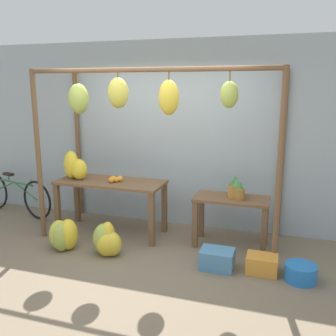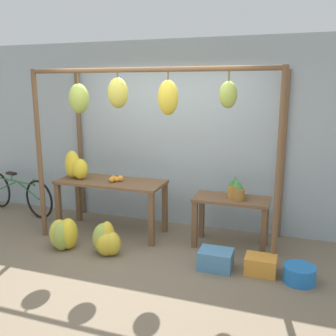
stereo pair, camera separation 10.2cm
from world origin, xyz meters
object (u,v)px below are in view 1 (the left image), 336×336
Objects in this scene: banana_pile_ground_left at (63,235)px; fruit_crate_purple at (262,264)px; orange_pile at (115,179)px; blue_bucket at (301,273)px; fruit_crate_white at (217,259)px; banana_pile_on_table at (75,167)px; parked_bicycle at (15,194)px; pineapple_cluster at (236,190)px; banana_pile_ground_right at (107,241)px.

banana_pile_ground_left is 1.32× the size of fruit_crate_purple.
orange_pile is 2.71m from blue_bucket.
fruit_crate_purple is at bearing -14.24° from orange_pile.
fruit_crate_white is 1.11× the size of fruit_crate_purple.
orange_pile reaches higher than fruit_crate_white.
banana_pile_on_table is 2.94m from fruit_crate_purple.
pineapple_cluster is at bearing -3.23° from parked_bicycle.
fruit_crate_purple is at bearing -11.59° from parked_bicycle.
orange_pile is 0.47× the size of fruit_crate_white.
orange_pile is at bearing 56.79° from banana_pile_ground_left.
pineapple_cluster is 1.30m from blue_bucket.
banana_pile_on_table is 1.09× the size of fruit_crate_white.
banana_pile_ground_right is at bearing -38.04° from banana_pile_on_table.
banana_pile_ground_right is at bearing -178.43° from blue_bucket.
banana_pile_ground_left is 1.88m from parked_bicycle.
fruit_crate_purple is (2.76, -0.52, -0.87)m from banana_pile_on_table.
fruit_crate_purple is (0.41, -0.64, -0.69)m from pineapple_cluster.
banana_pile_ground_left is at bearing -177.73° from banana_pile_ground_right.
orange_pile is 2.12m from parked_bicycle.
pineapple_cluster is at bearing 26.97° from banana_pile_ground_right.
parked_bicycle is at bearing 147.57° from banana_pile_ground_left.
fruit_crate_purple is (4.15, -0.85, -0.24)m from parked_bicycle.
parked_bicycle is 4.24m from fruit_crate_purple.
banana_pile_on_table reaches higher than orange_pile.
orange_pile is at bearing 165.76° from fruit_crate_purple.
banana_pile_ground_right is 0.27× the size of parked_bicycle.
banana_pile_on_table reaches higher than blue_bucket.
parked_bicycle is (-1.58, 1.00, 0.14)m from banana_pile_ground_left.
banana_pile_on_table is 1.22× the size of blue_bucket.
fruit_crate_purple is (2.11, -0.54, -0.73)m from orange_pile.
banana_pile_on_table reaches higher than parked_bicycle.
orange_pile reaches higher than banana_pile_ground_left.
parked_bicycle reaches higher than banana_pile_ground_right.
fruit_crate_white is (1.60, -0.59, -0.72)m from orange_pile.
pineapple_cluster is at bearing 140.02° from blue_bucket.
fruit_crate_white is 3.75m from parked_bicycle.
orange_pile reaches higher than banana_pile_ground_right.
orange_pile is 0.52× the size of fruit_crate_purple.
fruit_crate_white reaches higher than fruit_crate_purple.
fruit_crate_purple is (0.52, 0.06, -0.01)m from fruit_crate_white.
pineapple_cluster is at bearing 2.82° from banana_pile_on_table.
blue_bucket is at bearing -10.47° from banana_pile_on_table.
banana_pile_on_table reaches higher than fruit_crate_purple.
banana_pile_ground_right is at bearing -177.01° from fruit_crate_white.
banana_pile_on_table is 1.56m from parked_bicycle.
parked_bicycle is at bearing 171.22° from orange_pile.
fruit_crate_purple is (2.57, 0.15, -0.09)m from banana_pile_ground_left.
banana_pile_on_table is at bearing -178.89° from orange_pile.
banana_pile_ground_left is at bearing -123.21° from orange_pile.
fruit_crate_white is at bearing 2.77° from banana_pile_ground_left.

